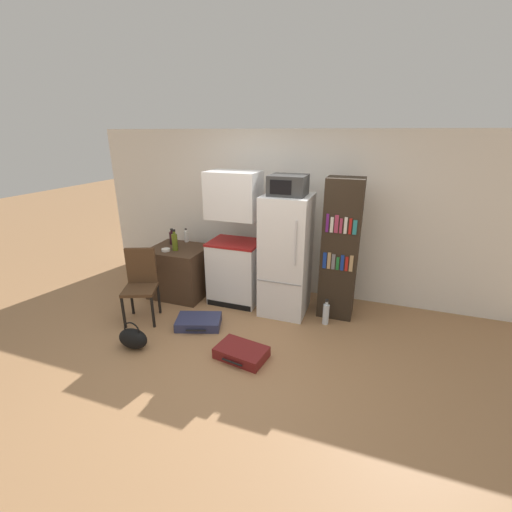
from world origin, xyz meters
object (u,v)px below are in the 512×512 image
at_px(bottle_milk_white, 186,236).
at_px(chair, 141,279).
at_px(bowl, 166,250).
at_px(handbag, 133,338).
at_px(bottle_wine_dark, 172,238).
at_px(water_bottle_front, 326,314).
at_px(kitchen_hutch, 235,245).
at_px(bookshelf, 340,250).
at_px(microwave, 288,185).
at_px(bottle_olive_oil, 175,242).
at_px(refrigerator, 286,256).
at_px(suitcase_large_flat, 241,353).
at_px(suitcase_small_flat, 199,322).
at_px(side_table, 180,271).

distance_m(bottle_milk_white, chair, 1.13).
xyz_separation_m(bowl, handbag, (0.32, -1.25, -0.64)).
xyz_separation_m(bottle_wine_dark, water_bottle_front, (2.42, -0.29, -0.70)).
distance_m(kitchen_hutch, bowl, 1.01).
bearing_deg(bookshelf, handbag, -142.64).
distance_m(bookshelf, chair, 2.62).
xyz_separation_m(microwave, bottle_olive_oil, (-1.62, -0.14, -0.87)).
height_order(refrigerator, handbag, refrigerator).
bearing_deg(suitcase_large_flat, bottle_milk_white, 144.66).
bearing_deg(handbag, suitcase_small_flat, 54.09).
distance_m(bookshelf, bottle_milk_white, 2.36).
xyz_separation_m(refrigerator, chair, (-1.73, -0.82, -0.25)).
relative_size(bowl, handbag, 0.34).
relative_size(bottle_wine_dark, water_bottle_front, 0.69).
relative_size(side_table, bottle_olive_oil, 2.61).
xyz_separation_m(kitchen_hutch, bowl, (-0.97, -0.26, -0.10)).
bearing_deg(microwave, water_bottle_front, -16.95).
height_order(bottle_olive_oil, handbag, bottle_olive_oil).
height_order(bowl, handbag, bowl).
bearing_deg(bottle_wine_dark, suitcase_large_flat, -38.56).
bearing_deg(microwave, bottle_milk_white, 170.65).
bearing_deg(side_table, suitcase_small_flat, -46.71).
height_order(bottle_wine_dark, bottle_milk_white, bottle_wine_dark).
xyz_separation_m(bookshelf, bowl, (-2.41, -0.35, -0.16)).
relative_size(refrigerator, bottle_milk_white, 7.65).
xyz_separation_m(side_table, chair, (-0.09, -0.78, 0.18)).
bearing_deg(chair, suitcase_small_flat, -20.81).
xyz_separation_m(bottle_olive_oil, water_bottle_front, (2.22, -0.05, -0.73)).
xyz_separation_m(bottle_milk_white, water_bottle_front, (2.27, -0.46, -0.68)).
relative_size(microwave, chair, 0.48).
distance_m(suitcase_large_flat, suitcase_small_flat, 0.87).
distance_m(microwave, water_bottle_front, 1.71).
xyz_separation_m(bottle_milk_white, handbag, (0.26, -1.73, -0.71)).
bearing_deg(water_bottle_front, kitchen_hutch, 170.35).
height_order(chair, suitcase_large_flat, chair).
xyz_separation_m(kitchen_hutch, bookshelf, (1.44, 0.09, 0.06)).
bearing_deg(chair, microwave, 2.56).
distance_m(side_table, suitcase_large_flat, 1.91).
relative_size(microwave, bottle_milk_white, 2.15).
relative_size(bookshelf, chair, 1.94).
relative_size(kitchen_hutch, suitcase_small_flat, 2.92).
bearing_deg(side_table, water_bottle_front, -3.75).
bearing_deg(chair, refrigerator, 2.60).
relative_size(kitchen_hutch, chair, 1.97).
distance_m(refrigerator, suitcase_small_flat, 1.43).
bearing_deg(bowl, suitcase_large_flat, -32.58).
xyz_separation_m(chair, suitcase_small_flat, (0.80, 0.03, -0.49)).
relative_size(bottle_olive_oil, suitcase_large_flat, 0.52).
height_order(side_table, bottle_olive_oil, bottle_olive_oil).
height_order(bookshelf, bottle_olive_oil, bookshelf).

